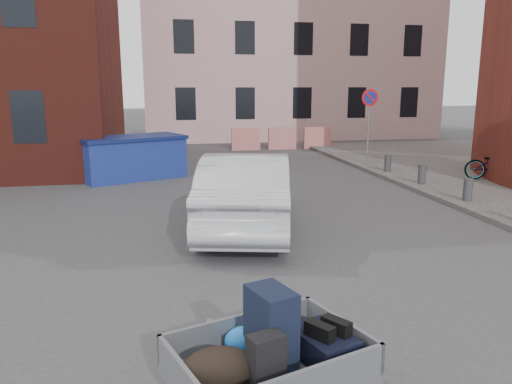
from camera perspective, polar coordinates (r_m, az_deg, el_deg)
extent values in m
plane|color=#38383A|center=(7.97, -0.47, -9.13)|extent=(120.00, 120.00, 0.00)
cube|color=#CE9F9F|center=(30.49, 3.27, 19.80)|extent=(16.00, 8.00, 14.00)
cylinder|color=gray|center=(18.40, 12.71, 7.21)|extent=(0.07, 0.07, 2.60)
cylinder|color=red|center=(18.33, 12.89, 10.48)|extent=(0.60, 0.03, 0.60)
cylinder|color=navy|center=(18.31, 12.92, 10.48)|extent=(0.44, 0.03, 0.44)
cylinder|color=#3A3A3D|center=(13.22, 23.06, 0.25)|extent=(0.22, 0.22, 0.55)
cylinder|color=#3A3A3D|center=(15.06, 18.44, 1.94)|extent=(0.22, 0.22, 0.55)
cylinder|color=#3A3A3D|center=(16.98, 14.83, 3.24)|extent=(0.22, 0.22, 0.55)
cube|color=red|center=(22.76, -1.18, 6.05)|extent=(1.30, 0.18, 1.00)
cube|color=red|center=(23.11, 3.00, 6.13)|extent=(1.30, 0.18, 1.00)
cube|color=red|center=(23.57, 7.04, 6.17)|extent=(1.30, 0.18, 1.00)
cylinder|color=black|center=(5.04, 8.92, -19.94)|extent=(0.24, 0.45, 0.44)
cube|color=slate|center=(4.56, 1.47, -20.01)|extent=(1.87, 1.56, 0.08)
cube|color=slate|center=(4.17, -8.35, -20.55)|extent=(0.39, 1.05, 0.28)
cube|color=slate|center=(4.87, 9.66, -15.52)|extent=(0.39, 1.05, 0.28)
cube|color=slate|center=(4.87, -1.87, -15.33)|extent=(1.53, 0.55, 0.28)
cube|color=slate|center=(5.27, -3.82, -16.01)|extent=(0.30, 0.69, 0.06)
cube|color=#151C31|center=(4.42, 1.72, -15.25)|extent=(0.43, 0.52, 0.70)
cube|color=black|center=(4.65, 7.67, -17.06)|extent=(0.57, 0.70, 0.25)
ellipsoid|color=black|center=(4.20, -4.33, -19.53)|extent=(0.68, 0.53, 0.36)
cube|color=black|center=(4.15, 1.14, -18.98)|extent=(0.32, 0.26, 0.48)
ellipsoid|color=blue|center=(4.72, -1.36, -16.56)|extent=(0.44, 0.40, 0.24)
cube|color=black|center=(4.48, 7.30, -15.47)|extent=(0.24, 0.29, 0.13)
cube|color=black|center=(4.58, 9.16, -14.89)|extent=(0.24, 0.29, 0.13)
cube|color=navy|center=(16.23, -13.99, 3.69)|extent=(3.45, 2.66, 1.23)
cube|color=navy|center=(16.15, -14.11, 6.03)|extent=(3.58, 2.79, 0.10)
imported|color=#B1B4B9|center=(10.16, -1.09, 0.15)|extent=(2.68, 5.01, 1.57)
imported|color=black|center=(16.45, 25.75, 2.82)|extent=(1.85, 1.26, 0.92)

